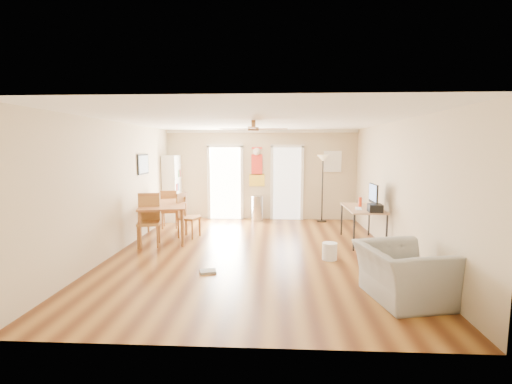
# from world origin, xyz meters

# --- Properties ---
(floor) EXTENTS (7.00, 7.00, 0.00)m
(floor) POSITION_xyz_m (0.00, 0.00, 0.00)
(floor) COLOR brown
(floor) RESTS_ON ground
(ceiling) EXTENTS (5.50, 7.00, 0.00)m
(ceiling) POSITION_xyz_m (0.00, 0.00, 2.60)
(ceiling) COLOR silver
(ceiling) RESTS_ON floor
(wall_back) EXTENTS (5.50, 0.04, 2.60)m
(wall_back) POSITION_xyz_m (0.00, 3.50, 1.30)
(wall_back) COLOR beige
(wall_back) RESTS_ON floor
(wall_front) EXTENTS (5.50, 0.04, 2.60)m
(wall_front) POSITION_xyz_m (0.00, -3.50, 1.30)
(wall_front) COLOR beige
(wall_front) RESTS_ON floor
(wall_left) EXTENTS (0.04, 7.00, 2.60)m
(wall_left) POSITION_xyz_m (-2.75, 0.00, 1.30)
(wall_left) COLOR beige
(wall_left) RESTS_ON floor
(wall_right) EXTENTS (0.04, 7.00, 2.60)m
(wall_right) POSITION_xyz_m (2.75, 0.00, 1.30)
(wall_right) COLOR beige
(wall_right) RESTS_ON floor
(crown_molding) EXTENTS (5.50, 7.00, 0.08)m
(crown_molding) POSITION_xyz_m (0.00, 0.00, 2.56)
(crown_molding) COLOR white
(crown_molding) RESTS_ON wall_back
(kitchen_doorway) EXTENTS (0.90, 0.10, 2.10)m
(kitchen_doorway) POSITION_xyz_m (-1.05, 3.48, 1.05)
(kitchen_doorway) COLOR white
(kitchen_doorway) RESTS_ON wall_back
(bathroom_doorway) EXTENTS (0.80, 0.10, 2.10)m
(bathroom_doorway) POSITION_xyz_m (0.75, 3.48, 1.05)
(bathroom_doorway) COLOR white
(bathroom_doorway) RESTS_ON wall_back
(wall_decal) EXTENTS (0.46, 0.03, 1.10)m
(wall_decal) POSITION_xyz_m (-0.13, 3.48, 1.55)
(wall_decal) COLOR red
(wall_decal) RESTS_ON wall_back
(ac_grille) EXTENTS (0.50, 0.04, 0.60)m
(ac_grille) POSITION_xyz_m (2.05, 3.47, 1.70)
(ac_grille) COLOR white
(ac_grille) RESTS_ON wall_back
(framed_poster) EXTENTS (0.04, 0.66, 0.48)m
(framed_poster) POSITION_xyz_m (-2.73, 1.40, 1.70)
(framed_poster) COLOR black
(framed_poster) RESTS_ON wall_left
(ceiling_fan) EXTENTS (1.24, 1.24, 0.20)m
(ceiling_fan) POSITION_xyz_m (0.00, -0.30, 2.43)
(ceiling_fan) COLOR #593819
(ceiling_fan) RESTS_ON ceiling
(bookshelf) EXTENTS (0.57, 0.91, 1.88)m
(bookshelf) POSITION_xyz_m (-2.54, 3.20, 0.94)
(bookshelf) COLOR white
(bookshelf) RESTS_ON floor
(dining_table) EXTENTS (1.34, 1.82, 0.82)m
(dining_table) POSITION_xyz_m (-2.15, 1.01, 0.41)
(dining_table) COLOR #965830
(dining_table) RESTS_ON floor
(dining_chair_right_a) EXTENTS (0.46, 0.46, 0.93)m
(dining_chair_right_a) POSITION_xyz_m (-1.60, 1.55, 0.46)
(dining_chair_right_a) COLOR #A06833
(dining_chair_right_a) RESTS_ON floor
(dining_chair_right_b) EXTENTS (0.53, 0.53, 1.02)m
(dining_chair_right_b) POSITION_xyz_m (-1.60, 1.20, 0.51)
(dining_chair_right_b) COLOR #9F6533
(dining_chair_right_b) RESTS_ON floor
(dining_chair_near) EXTENTS (0.54, 0.54, 1.10)m
(dining_chair_near) POSITION_xyz_m (-2.28, 0.40, 0.55)
(dining_chair_near) COLOR #A37134
(dining_chair_near) RESTS_ON floor
(dining_chair_far) EXTENTS (0.47, 0.47, 0.99)m
(dining_chair_far) POSITION_xyz_m (-2.35, 2.19, 0.50)
(dining_chair_far) COLOR #A67035
(dining_chair_far) RESTS_ON floor
(trash_can) EXTENTS (0.36, 0.36, 0.73)m
(trash_can) POSITION_xyz_m (-0.10, 3.19, 0.36)
(trash_can) COLOR #B8B7BA
(trash_can) RESTS_ON floor
(torchiere_lamp) EXTENTS (0.38, 0.38, 1.89)m
(torchiere_lamp) POSITION_xyz_m (1.74, 3.19, 0.94)
(torchiere_lamp) COLOR black
(torchiere_lamp) RESTS_ON floor
(computer_desk) EXTENTS (0.73, 1.46, 0.78)m
(computer_desk) POSITION_xyz_m (2.33, 0.92, 0.39)
(computer_desk) COLOR #A37758
(computer_desk) RESTS_ON floor
(imac) EXTENTS (0.28, 0.59, 0.55)m
(imac) POSITION_xyz_m (2.47, 0.60, 1.06)
(imac) COLOR black
(imac) RESTS_ON computer_desk
(keyboard) EXTENTS (0.18, 0.39, 0.01)m
(keyboard) POSITION_xyz_m (2.20, 0.73, 0.79)
(keyboard) COLOR white
(keyboard) RESTS_ON computer_desk
(printer) EXTENTS (0.29, 0.33, 0.16)m
(printer) POSITION_xyz_m (2.45, 0.37, 0.86)
(printer) COLOR black
(printer) RESTS_ON computer_desk
(orange_bottle) EXTENTS (0.08, 0.08, 0.21)m
(orange_bottle) POSITION_xyz_m (2.30, 1.03, 0.89)
(orange_bottle) COLOR red
(orange_bottle) RESTS_ON computer_desk
(wastebasket_a) EXTENTS (0.30, 0.30, 0.32)m
(wastebasket_a) POSITION_xyz_m (1.43, -0.39, 0.16)
(wastebasket_a) COLOR white
(wastebasket_a) RESTS_ON floor
(wastebasket_b) EXTENTS (0.31, 0.31, 0.33)m
(wastebasket_b) POSITION_xyz_m (2.11, -0.82, 0.16)
(wastebasket_b) COLOR white
(wastebasket_b) RESTS_ON floor
(floor_cloth) EXTENTS (0.32, 0.28, 0.04)m
(floor_cloth) POSITION_xyz_m (-0.71, -1.22, 0.02)
(floor_cloth) COLOR #979893
(floor_cloth) RESTS_ON floor
(armchair) EXTENTS (1.22, 1.33, 0.75)m
(armchair) POSITION_xyz_m (2.15, -2.16, 0.37)
(armchair) COLOR gray
(armchair) RESTS_ON floor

